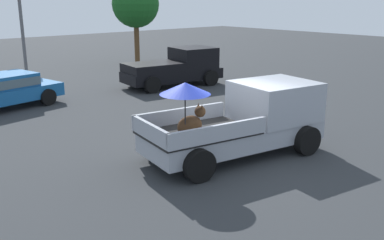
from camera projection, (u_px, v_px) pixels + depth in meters
The scene contains 6 objects.
ground_plane at pixel (234, 155), 11.97m from camera, with size 80.00×80.00×0.00m, color #2D3033.
pickup_truck_main at pixel (247, 119), 11.90m from camera, with size 5.29×2.93×2.25m.
pickup_truck_red at pixel (176, 68), 21.24m from camera, with size 5.01×2.72×1.80m.
parked_sedan_near at pixel (4, 89), 16.89m from camera, with size 4.54×2.55×1.33m.
motel_sign at pixel (20, 11), 21.47m from camera, with size 1.40×0.16×4.97m.
tree_by_lot at pixel (136, 4), 27.29m from camera, with size 2.95×2.95×5.25m.
Camera 1 is at (-8.31, -7.68, 4.16)m, focal length 40.99 mm.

